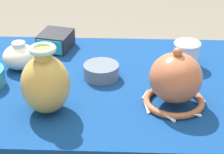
# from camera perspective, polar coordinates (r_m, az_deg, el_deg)

# --- Properties ---
(display_table) EXTENTS (1.21, 0.78, 0.77)m
(display_table) POSITION_cam_1_polar(r_m,az_deg,el_deg) (1.59, -1.96, -3.35)
(display_table) COLOR brown
(display_table) RESTS_ON ground_plane
(vase_tall_bulbous) EXTENTS (0.15, 0.15, 0.23)m
(vase_tall_bulbous) POSITION_cam_1_polar(r_m,az_deg,el_deg) (1.37, -8.69, -0.78)
(vase_tall_bulbous) COLOR gold
(vase_tall_bulbous) RESTS_ON display_table
(vase_dome_bell) EXTENTS (0.21, 0.22, 0.21)m
(vase_dome_bell) POSITION_cam_1_polar(r_m,az_deg,el_deg) (1.41, 8.28, -0.58)
(vase_dome_bell) COLOR #BC6642
(vase_dome_bell) RESTS_ON display_table
(mosaic_tile_box) EXTENTS (0.15, 0.16, 0.07)m
(mosaic_tile_box) POSITION_cam_1_polar(r_m,az_deg,el_deg) (1.82, -7.37, 4.74)
(mosaic_tile_box) COLOR #232328
(mosaic_tile_box) RESTS_ON display_table
(jar_round_ivory) EXTENTS (0.13, 0.13, 0.11)m
(jar_round_ivory) POSITION_cam_1_polar(r_m,az_deg,el_deg) (1.67, -11.94, 2.64)
(jar_round_ivory) COLOR white
(jar_round_ivory) RESTS_ON display_table
(pot_squat_slate) EXTENTS (0.13, 0.13, 0.05)m
(pot_squat_slate) POSITION_cam_1_polar(r_m,az_deg,el_deg) (1.58, -1.42, 0.77)
(pot_squat_slate) COLOR slate
(pot_squat_slate) RESTS_ON display_table
(cup_wide_porcelain) EXTENTS (0.10, 0.10, 0.09)m
(cup_wide_porcelain) POSITION_cam_1_polar(r_m,az_deg,el_deg) (1.68, 9.74, 3.12)
(cup_wide_porcelain) COLOR white
(cup_wide_porcelain) RESTS_ON display_table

